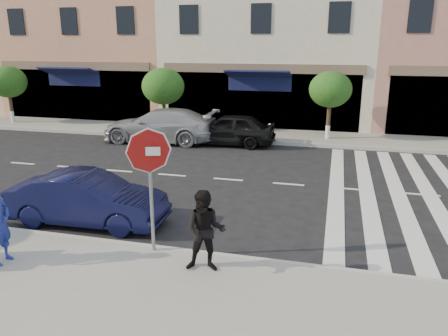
% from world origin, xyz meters
% --- Properties ---
extents(ground, '(120.00, 120.00, 0.00)m').
position_xyz_m(ground, '(0.00, 0.00, 0.00)').
color(ground, black).
rests_on(ground, ground).
extents(sidewalk_near, '(60.00, 4.50, 0.15)m').
position_xyz_m(sidewalk_near, '(0.00, -3.75, 0.07)').
color(sidewalk_near, gray).
rests_on(sidewalk_near, ground).
extents(sidewalk_far, '(60.00, 3.00, 0.15)m').
position_xyz_m(sidewalk_far, '(0.00, 11.00, 0.07)').
color(sidewalk_far, gray).
rests_on(sidewalk_far, ground).
extents(building_centre, '(11.00, 9.00, 11.00)m').
position_xyz_m(building_centre, '(-0.50, 17.00, 5.50)').
color(building_centre, beige).
rests_on(building_centre, ground).
extents(street_tree_wa, '(2.00, 2.00, 3.05)m').
position_xyz_m(street_tree_wa, '(-14.00, 10.80, 2.33)').
color(street_tree_wa, '#473323').
rests_on(street_tree_wa, sidewalk_far).
extents(street_tree_wb, '(2.10, 2.10, 3.06)m').
position_xyz_m(street_tree_wb, '(-5.00, 10.80, 2.31)').
color(street_tree_wb, '#473323').
rests_on(street_tree_wb, sidewalk_far).
extents(street_tree_c, '(1.90, 1.90, 3.04)m').
position_xyz_m(street_tree_c, '(3.00, 10.80, 2.36)').
color(street_tree_c, '#473323').
rests_on(street_tree_c, sidewalk_far).
extents(stop_sign, '(0.91, 0.27, 2.64)m').
position_xyz_m(stop_sign, '(-0.22, -1.67, 2.06)').
color(stop_sign, gray).
rests_on(stop_sign, sidewalk_near).
extents(walker, '(0.88, 0.74, 1.61)m').
position_xyz_m(walker, '(1.09, -2.18, 0.95)').
color(walker, black).
rests_on(walker, sidewalk_near).
extents(car_near_mid, '(3.97, 1.50, 1.29)m').
position_xyz_m(car_near_mid, '(-2.50, -0.42, 0.65)').
color(car_near_mid, black).
rests_on(car_near_mid, ground).
extents(car_far_left, '(5.32, 2.37, 1.52)m').
position_xyz_m(car_far_left, '(-4.40, 8.82, 0.76)').
color(car_far_left, '#98989D').
rests_on(car_far_left, ground).
extents(car_far_mid, '(4.18, 1.81, 1.40)m').
position_xyz_m(car_far_mid, '(-1.24, 8.98, 0.70)').
color(car_far_mid, black).
rests_on(car_far_mid, ground).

